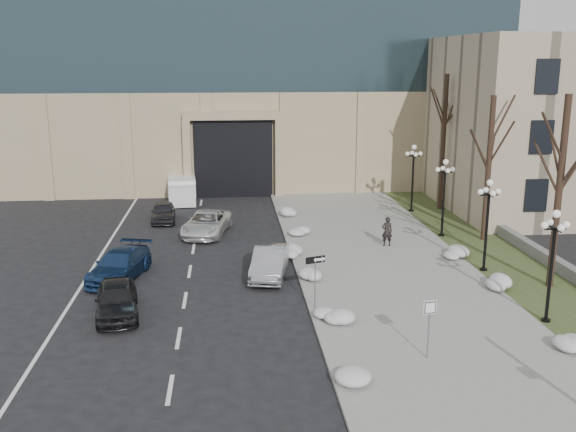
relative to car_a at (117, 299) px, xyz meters
name	(u,v)px	position (x,y,z in m)	size (l,w,h in m)	color
ground	(380,412)	(9.20, -8.51, -0.72)	(160.00, 160.00, 0.00)	black
sidewalk	(383,265)	(12.70, 5.49, -0.66)	(9.00, 40.00, 0.12)	gray
curb	(297,267)	(8.20, 5.49, -0.65)	(0.30, 40.00, 0.14)	gray
grass_strip	(503,261)	(19.20, 5.49, -0.67)	(4.00, 40.00, 0.10)	#354321
stone_wall	(523,244)	(21.20, 7.49, -0.37)	(0.50, 30.00, 0.70)	slate
car_a	(117,299)	(0.00, 0.00, 0.00)	(1.70, 4.23, 1.44)	black
car_b	(270,262)	(6.70, 4.35, 0.02)	(1.56, 4.47, 1.47)	#9B9CA2
car_c	(120,265)	(-0.63, 4.75, -0.02)	(1.97, 4.84, 1.40)	navy
car_d	(207,223)	(3.38, 12.52, -0.01)	(2.35, 5.09, 1.41)	white
car_e	(163,212)	(0.44, 16.07, -0.08)	(1.52, 3.77, 1.28)	#2B2B30
pedestrian	(387,231)	(13.66, 8.66, 0.25)	(0.62, 0.41, 1.70)	black
box_truck	(182,189)	(1.26, 22.47, 0.16)	(2.38, 5.86, 1.82)	silver
one_way_sign	(319,266)	(8.45, -0.37, 1.32)	(0.93, 0.38, 2.48)	slate
keep_sign	(429,317)	(11.67, -5.32, 0.97)	(0.49, 0.13, 2.29)	slate
snow_clump_b	(341,374)	(8.35, -6.55, -0.42)	(1.10, 1.60, 0.36)	silver
snow_clump_c	(332,316)	(8.83, -1.64, -0.42)	(1.10, 1.60, 0.36)	silver
snow_clump_d	(307,275)	(8.45, 3.53, -0.42)	(1.10, 1.60, 0.36)	silver
snow_clump_e	(297,252)	(8.35, 7.28, -0.42)	(1.10, 1.60, 0.36)	silver
snow_clump_f	(297,232)	(8.82, 11.54, -0.42)	(1.10, 1.60, 0.36)	silver
snow_clump_g	(288,212)	(8.80, 16.57, -0.42)	(1.10, 1.60, 0.36)	silver
snow_clump_h	(573,348)	(17.08, -5.38, -0.42)	(1.10, 1.60, 0.36)	silver
snow_clump_i	(496,287)	(16.91, 1.04, -0.42)	(1.10, 1.60, 0.36)	silver
snow_clump_j	(454,253)	(16.81, 6.38, -0.42)	(1.10, 1.60, 0.36)	silver
lamppost_a	(553,251)	(17.50, -2.51, 2.35)	(1.18, 1.18, 4.76)	black
lamppost_b	(488,213)	(17.50, 3.99, 2.35)	(1.18, 1.18, 4.76)	black
lamppost_c	(444,187)	(17.50, 10.49, 2.35)	(1.18, 1.18, 4.76)	black
lamppost_d	(413,169)	(17.50, 16.99, 2.35)	(1.18, 1.18, 4.76)	black
tree_near	(562,165)	(19.70, 1.49, 5.11)	(3.20, 3.20, 9.00)	black
tree_mid	(490,148)	(19.70, 9.49, 4.78)	(3.20, 3.20, 8.50)	black
tree_far	(444,123)	(19.70, 17.49, 5.43)	(3.20, 3.20, 9.50)	black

